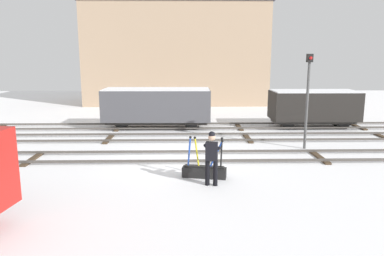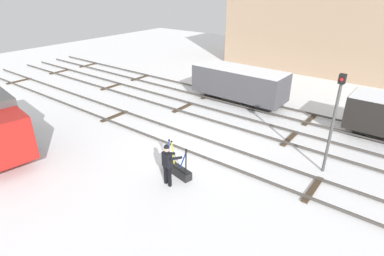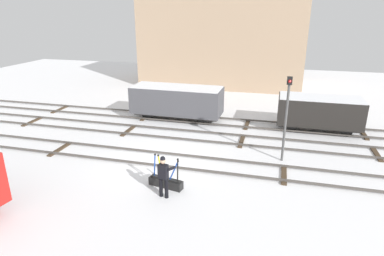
{
  "view_description": "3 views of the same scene",
  "coord_description": "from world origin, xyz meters",
  "px_view_note": "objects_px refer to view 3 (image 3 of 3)",
  "views": [
    {
      "loc": [
        0.27,
        -14.57,
        4.15
      ],
      "look_at": [
        0.62,
        0.68,
        1.16
      ],
      "focal_mm": 34.53,
      "sensor_mm": 36.0,
      "label": 1
    },
    {
      "loc": [
        8.16,
        -10.66,
        7.36
      ],
      "look_at": [
        -0.29,
        0.31,
        0.77
      ],
      "focal_mm": 29.07,
      "sensor_mm": 36.0,
      "label": 2
    },
    {
      "loc": [
        5.2,
        -14.12,
        7.13
      ],
      "look_at": [
        1.12,
        1.5,
        1.35
      ],
      "focal_mm": 30.9,
      "sensor_mm": 36.0,
      "label": 3
    }
  ],
  "objects_px": {
    "rail_worker": "(164,174)",
    "freight_car_near_switch": "(319,111)",
    "switch_lever_frame": "(166,181)",
    "freight_car_mid_siding": "(177,101)",
    "signal_post": "(287,112)"
  },
  "relations": [
    {
      "from": "rail_worker",
      "to": "freight_car_near_switch",
      "type": "bearing_deg",
      "value": 66.93
    },
    {
      "from": "switch_lever_frame",
      "to": "freight_car_mid_siding",
      "type": "bearing_deg",
      "value": 115.59
    },
    {
      "from": "signal_post",
      "to": "switch_lever_frame",
      "type": "bearing_deg",
      "value": -140.38
    },
    {
      "from": "switch_lever_frame",
      "to": "signal_post",
      "type": "distance_m",
      "value": 6.63
    },
    {
      "from": "signal_post",
      "to": "freight_car_mid_siding",
      "type": "distance_m",
      "value": 8.72
    },
    {
      "from": "signal_post",
      "to": "freight_car_near_switch",
      "type": "height_order",
      "value": "signal_post"
    },
    {
      "from": "switch_lever_frame",
      "to": "freight_car_near_switch",
      "type": "bearing_deg",
      "value": 63.94
    },
    {
      "from": "signal_post",
      "to": "freight_car_mid_siding",
      "type": "height_order",
      "value": "signal_post"
    },
    {
      "from": "switch_lever_frame",
      "to": "freight_car_near_switch",
      "type": "distance_m",
      "value": 11.33
    },
    {
      "from": "switch_lever_frame",
      "to": "rail_worker",
      "type": "xyz_separation_m",
      "value": [
        0.19,
        -0.76,
        0.77
      ]
    },
    {
      "from": "rail_worker",
      "to": "freight_car_near_switch",
      "type": "distance_m",
      "value": 11.8
    },
    {
      "from": "freight_car_mid_siding",
      "to": "signal_post",
      "type": "bearing_deg",
      "value": -34.33
    },
    {
      "from": "freight_car_mid_siding",
      "to": "freight_car_near_switch",
      "type": "height_order",
      "value": "freight_car_mid_siding"
    },
    {
      "from": "switch_lever_frame",
      "to": "rail_worker",
      "type": "relative_size",
      "value": 0.87
    },
    {
      "from": "switch_lever_frame",
      "to": "freight_car_mid_siding",
      "type": "distance_m",
      "value": 9.3
    }
  ]
}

